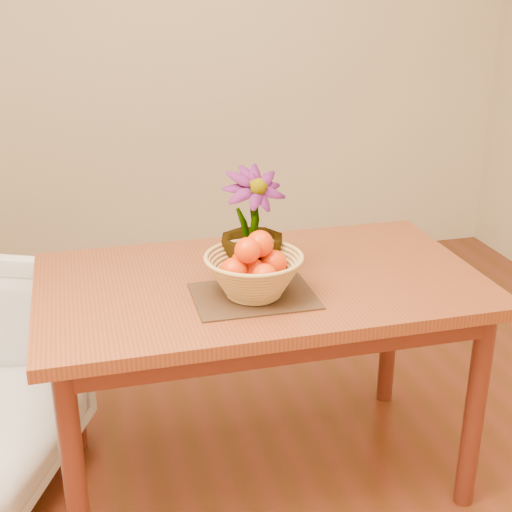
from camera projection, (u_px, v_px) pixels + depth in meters
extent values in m
cube|color=beige|center=(166.00, 32.00, 3.78)|extent=(4.00, 0.02, 2.70)
cube|color=maroon|center=(261.00, 284.00, 2.27)|extent=(1.40, 0.80, 0.04)
cube|color=#4F1D12|center=(261.00, 301.00, 2.29)|extent=(1.28, 0.68, 0.08)
cylinder|color=#4F1D12|center=(74.00, 476.00, 1.97)|extent=(0.06, 0.06, 0.71)
cylinder|color=#4F1D12|center=(475.00, 411.00, 2.26)|extent=(0.06, 0.06, 0.71)
cylinder|color=#4F1D12|center=(70.00, 362.00, 2.55)|extent=(0.06, 0.06, 0.71)
cylinder|color=#4F1D12|center=(390.00, 322.00, 2.84)|extent=(0.06, 0.06, 0.71)
cube|color=#3E2816|center=(254.00, 296.00, 2.13)|extent=(0.36, 0.27, 0.01)
cylinder|color=tan|center=(254.00, 294.00, 2.13)|extent=(0.15, 0.15, 0.01)
sphere|color=#D33603|center=(254.00, 269.00, 2.10)|extent=(0.07, 0.07, 0.07)
sphere|color=#D33603|center=(274.00, 263.00, 2.12)|extent=(0.08, 0.08, 0.08)
sphere|color=#D33603|center=(244.00, 261.00, 2.15)|extent=(0.07, 0.07, 0.07)
sphere|color=#D33603|center=(234.00, 271.00, 2.07)|extent=(0.08, 0.08, 0.08)
sphere|color=#D33603|center=(265.00, 276.00, 2.04)|extent=(0.07, 0.07, 0.07)
sphere|color=#D33603|center=(260.00, 244.00, 2.09)|extent=(0.08, 0.08, 0.08)
sphere|color=#D33603|center=(248.00, 250.00, 2.05)|extent=(0.08, 0.08, 0.08)
imported|color=#1A4112|center=(252.00, 226.00, 2.18)|extent=(0.24, 0.24, 0.36)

